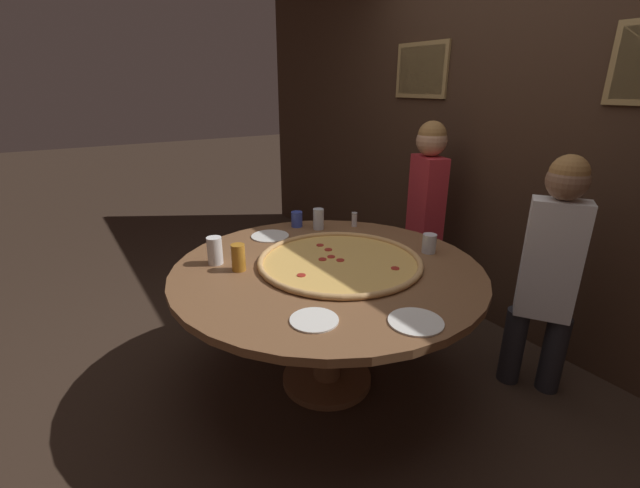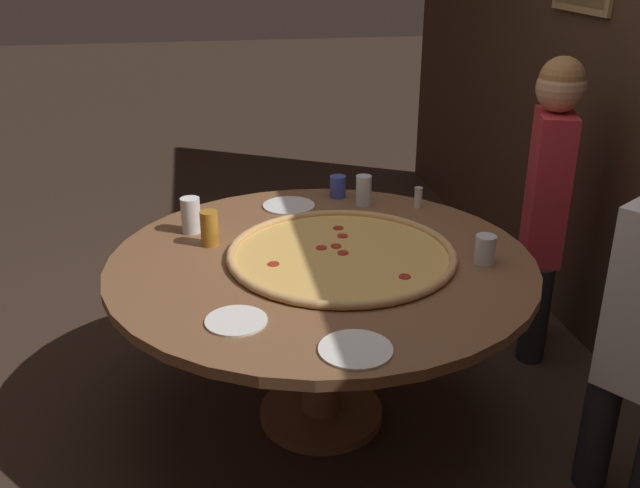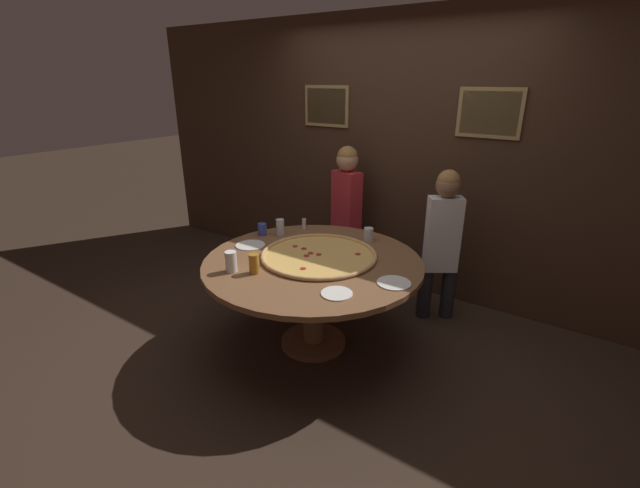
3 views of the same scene
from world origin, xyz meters
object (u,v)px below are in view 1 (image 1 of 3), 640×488
Objects in this scene: dining_table at (327,287)px; white_plate_left_side at (270,236)px; white_plate_beside_cup at (416,322)px; drink_cup_centre_back at (215,251)px; diner_centre_back at (550,265)px; giant_pizza at (340,261)px; white_plate_right_side at (314,320)px; drink_cup_front_edge at (238,258)px; drink_cup_by_shaker at (297,219)px; diner_far_right at (426,208)px; drink_cup_near_right at (318,219)px; condiment_shaker at (354,219)px; drink_cup_far_right at (429,243)px.

white_plate_left_side reaches higher than dining_table.
white_plate_beside_cup is (0.67, -0.02, 0.13)m from dining_table.
dining_table is 0.64m from drink_cup_centre_back.
giant_pizza is at bearing 20.19° from diner_centre_back.
drink_cup_centre_back is at bearing -62.11° from white_plate_left_side.
white_plate_right_side is at bearing -45.06° from giant_pizza.
giant_pizza is at bearing 172.01° from white_plate_beside_cup.
drink_cup_front_edge is at bearing -112.96° from giant_pizza.
dining_table is at bearing -16.43° from drink_cup_by_shaker.
white_plate_right_side is 0.41m from white_plate_beside_cup.
drink_cup_by_shaker is 1.54m from diner_centre_back.
diner_centre_back is (-0.02, 0.99, 0.01)m from white_plate_beside_cup.
diner_far_right reaches higher than white_plate_beside_cup.
drink_cup_by_shaker is 1.37m from white_plate_beside_cup.
white_plate_left_side is at bearing -95.89° from drink_cup_near_right.
drink_cup_near_right is 0.25m from condiment_shaker.
drink_cup_by_shaker is at bearing -142.10° from drink_cup_near_right.
dining_table is 0.68m from white_plate_beside_cup.
diner_far_right is (-1.05, 1.13, 0.06)m from white_plate_beside_cup.
condiment_shaker is 0.07× the size of diner_centre_back.
drink_cup_front_edge is at bearing 115.22° from diner_far_right.
white_plate_right_side is (0.29, -0.96, -0.05)m from drink_cup_far_right.
giant_pizza is at bearing 88.16° from dining_table.
giant_pizza is 6.26× the size of drink_cup_front_edge.
drink_cup_near_right is 0.10× the size of diner_far_right.
drink_cup_near_right is at bearing -156.35° from drink_cup_far_right.
drink_cup_front_edge is 1.47× the size of condiment_shaker.
diner_far_right reaches higher than drink_cup_near_right.
drink_cup_centre_back is 1.55× the size of condiment_shaker.
drink_cup_front_edge is at bearing -74.32° from condiment_shaker.
condiment_shaker is at bearing 96.45° from drink_cup_centre_back.
drink_cup_front_edge reaches higher than white_plate_left_side.
diner_centre_back is (1.13, 0.44, -0.03)m from condiment_shaker.
diner_centre_back reaches higher than drink_cup_far_right.
white_plate_beside_cup is (1.03, 0.47, -0.07)m from drink_cup_centre_back.
dining_table is 0.50m from drink_cup_front_edge.
diner_far_right is at bearing 80.63° from condiment_shaker.
diner_far_right reaches higher than white_plate_left_side.
drink_cup_near_right is 0.10× the size of diner_centre_back.
diner_far_right is (-0.17, 1.53, -0.01)m from drink_cup_front_edge.
drink_cup_far_right is 1.08m from drink_cup_front_edge.
drink_cup_front_edge is (-0.21, -0.50, 0.06)m from giant_pizza.
white_plate_right_side is 0.14× the size of diner_far_right.
drink_cup_centre_back is at bearing 109.55° from diner_far_right.
drink_cup_front_edge reaches higher than dining_table.
drink_cup_far_right reaches higher than giant_pizza.
white_plate_right_side is (0.43, -0.44, -0.01)m from giant_pizza.
diner_centre_back is (0.22, 1.33, 0.01)m from white_plate_right_side.
white_plate_beside_cup is 2.34× the size of condiment_shaker.
drink_cup_front_edge reaches higher than drink_cup_far_right.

